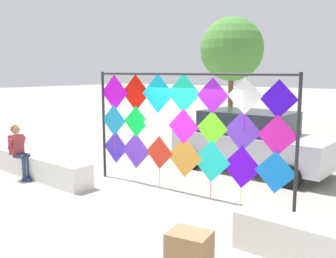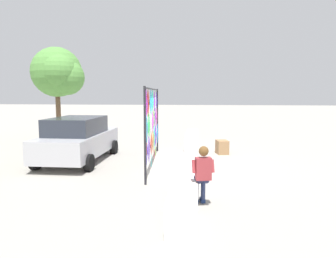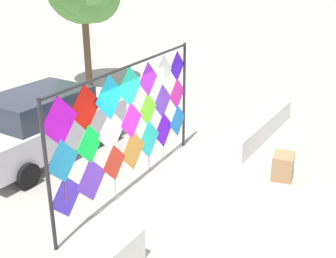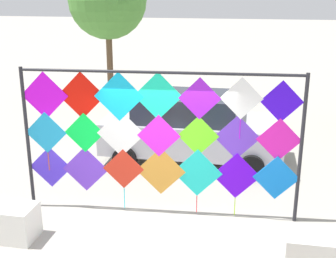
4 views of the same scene
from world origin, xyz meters
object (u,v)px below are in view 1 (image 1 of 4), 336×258
(seated_vendor, at_px, (19,148))
(tree_palm_like, at_px, (232,50))
(cardboard_box_large, at_px, (189,252))
(kite_display_rack, at_px, (183,123))
(parked_car, at_px, (251,141))

(seated_vendor, xyz_separation_m, tree_palm_like, (0.60, 9.99, 2.97))
(cardboard_box_large, xyz_separation_m, tree_palm_like, (-5.78, 10.97, 3.53))
(seated_vendor, distance_m, tree_palm_like, 10.44)
(seated_vendor, bearing_deg, kite_display_rack, 23.44)
(cardboard_box_large, height_order, tree_palm_like, tree_palm_like)
(kite_display_rack, relative_size, parked_car, 1.18)
(kite_display_rack, bearing_deg, tree_palm_like, 113.32)
(cardboard_box_large, bearing_deg, kite_display_rack, 129.08)
(kite_display_rack, bearing_deg, cardboard_box_large, -50.92)
(kite_display_rack, distance_m, tree_palm_like, 9.18)
(kite_display_rack, xyz_separation_m, tree_palm_like, (-3.54, 8.20, 2.13))
(cardboard_box_large, relative_size, tree_palm_like, 0.11)
(parked_car, xyz_separation_m, tree_palm_like, (-3.77, 5.21, 2.95))
(parked_car, bearing_deg, cardboard_box_large, -70.69)
(seated_vendor, height_order, cardboard_box_large, seated_vendor)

